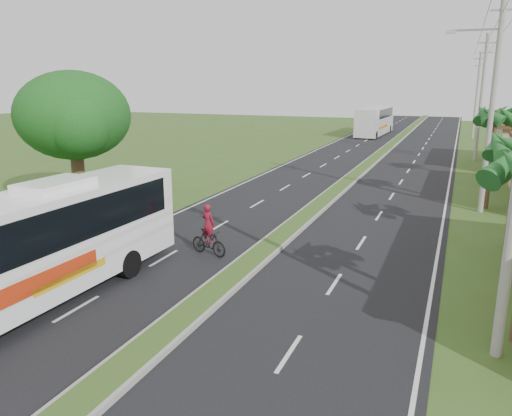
% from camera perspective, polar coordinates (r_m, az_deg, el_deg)
% --- Properties ---
extents(ground, '(180.00, 180.00, 0.00)m').
position_cam_1_polar(ground, '(14.92, -9.43, -13.56)').
color(ground, '#3C551F').
rests_on(ground, ground).
extents(road_asphalt, '(14.00, 160.00, 0.02)m').
position_cam_1_polar(road_asphalt, '(32.69, 9.15, 1.83)').
color(road_asphalt, black).
rests_on(road_asphalt, ground).
extents(median_strip, '(1.20, 160.00, 0.18)m').
position_cam_1_polar(median_strip, '(32.67, 9.16, 1.98)').
color(median_strip, gray).
rests_on(median_strip, ground).
extents(lane_edge_left, '(0.12, 160.00, 0.01)m').
position_cam_1_polar(lane_edge_left, '(34.77, -1.66, 2.72)').
color(lane_edge_left, silver).
rests_on(lane_edge_left, ground).
extents(lane_edge_right, '(0.12, 160.00, 0.01)m').
position_cam_1_polar(lane_edge_right, '(31.91, 20.93, 0.74)').
color(lane_edge_right, silver).
rests_on(lane_edge_right, ground).
extents(palm_verge_c, '(2.40, 2.40, 5.85)m').
position_cam_1_polar(palm_verge_c, '(30.25, 25.75, 9.43)').
color(palm_verge_c, '#473321').
rests_on(palm_verge_c, ground).
extents(palm_verge_d, '(2.40, 2.40, 5.25)m').
position_cam_1_polar(palm_verge_d, '(39.28, 25.74, 9.37)').
color(palm_verge_d, '#473321').
rests_on(palm_verge_d, ground).
extents(shade_tree, '(6.30, 6.00, 7.54)m').
position_cam_1_polar(shade_tree, '(28.67, -20.27, 9.57)').
color(shade_tree, '#473321').
rests_on(shade_tree, ground).
extents(utility_pole_b, '(3.20, 0.28, 12.00)m').
position_cam_1_polar(utility_pole_b, '(29.19, 25.43, 11.58)').
color(utility_pole_b, gray).
rests_on(utility_pole_b, ground).
extents(utility_pole_c, '(1.60, 0.28, 11.00)m').
position_cam_1_polar(utility_pole_c, '(49.18, 24.36, 11.52)').
color(utility_pole_c, gray).
rests_on(utility_pole_c, ground).
extents(utility_pole_d, '(1.60, 0.28, 10.50)m').
position_cam_1_polar(utility_pole_d, '(69.18, 23.91, 11.77)').
color(utility_pole_d, gray).
rests_on(utility_pole_d, ground).
extents(coach_bus_main, '(2.82, 12.01, 3.86)m').
position_cam_1_polar(coach_bus_main, '(16.82, -24.23, -3.61)').
color(coach_bus_main, white).
rests_on(coach_bus_main, ground).
extents(coach_bus_far, '(3.19, 12.54, 3.62)m').
position_cam_1_polar(coach_bus_far, '(69.76, 13.46, 9.81)').
color(coach_bus_far, silver).
rests_on(coach_bus_far, ground).
extents(motorcyclist, '(1.86, 0.93, 2.16)m').
position_cam_1_polar(motorcyclist, '(20.42, -5.45, -3.39)').
color(motorcyclist, black).
rests_on(motorcyclist, ground).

